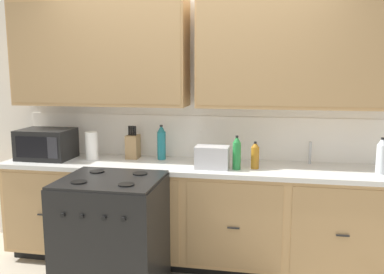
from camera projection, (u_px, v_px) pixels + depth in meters
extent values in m
cube|color=white|center=(196.00, 122.00, 3.83)|extent=(4.57, 0.05, 2.52)
cube|color=white|center=(195.00, 137.00, 3.82)|extent=(3.37, 0.01, 0.40)
cube|color=tan|center=(100.00, 54.00, 3.69)|extent=(1.63, 0.34, 0.95)
cube|color=#A58052|center=(91.00, 53.00, 3.52)|extent=(1.60, 0.01, 0.89)
cube|color=tan|center=(294.00, 52.00, 3.38)|extent=(1.63, 0.34, 0.95)
cube|color=#A58052|center=(295.00, 51.00, 3.21)|extent=(1.60, 0.01, 0.89)
cube|color=black|center=(190.00, 256.00, 3.73)|extent=(3.30, 0.48, 0.10)
cube|color=tan|center=(190.00, 211.00, 3.63)|extent=(3.37, 0.60, 0.79)
cube|color=#A88354|center=(43.00, 214.00, 3.57)|extent=(0.77, 0.01, 0.72)
cube|color=black|center=(43.00, 215.00, 3.55)|extent=(0.10, 0.01, 0.01)
cube|color=#A88354|center=(134.00, 220.00, 3.41)|extent=(0.77, 0.01, 0.72)
cube|color=black|center=(134.00, 221.00, 3.40)|extent=(0.10, 0.01, 0.01)
cube|color=#A88354|center=(234.00, 227.00, 3.26)|extent=(0.77, 0.01, 0.72)
cube|color=black|center=(233.00, 228.00, 3.25)|extent=(0.10, 0.01, 0.01)
cube|color=#A88354|center=(342.00, 234.00, 3.11)|extent=(0.77, 0.01, 0.72)
cube|color=black|center=(343.00, 236.00, 3.10)|extent=(0.10, 0.01, 0.01)
cube|color=silver|center=(190.00, 166.00, 3.57)|extent=(3.40, 0.63, 0.04)
cube|color=#A8AAAF|center=(312.00, 170.00, 3.41)|extent=(0.56, 0.38, 0.02)
cube|color=black|center=(113.00, 238.00, 3.12)|extent=(0.76, 0.66, 0.92)
cube|color=black|center=(111.00, 179.00, 3.04)|extent=(0.74, 0.65, 0.02)
cylinder|color=black|center=(79.00, 182.00, 2.92)|extent=(0.12, 0.12, 0.01)
cylinder|color=black|center=(126.00, 185.00, 2.85)|extent=(0.12, 0.12, 0.01)
cylinder|color=black|center=(97.00, 172.00, 3.23)|extent=(0.12, 0.12, 0.01)
cylinder|color=black|center=(140.00, 174.00, 3.16)|extent=(0.12, 0.12, 0.01)
cylinder|color=black|center=(63.00, 215.00, 2.78)|extent=(0.03, 0.02, 0.03)
cylinder|color=black|center=(81.00, 217.00, 2.75)|extent=(0.03, 0.02, 0.03)
cylinder|color=black|center=(104.00, 218.00, 2.72)|extent=(0.03, 0.02, 0.03)
cylinder|color=black|center=(123.00, 220.00, 2.70)|extent=(0.03, 0.02, 0.03)
cube|color=black|center=(47.00, 144.00, 3.78)|extent=(0.48, 0.36, 0.28)
cube|color=black|center=(32.00, 147.00, 3.61)|extent=(0.31, 0.01, 0.19)
cube|color=#28282D|center=(52.00, 148.00, 3.57)|extent=(0.10, 0.01, 0.19)
cube|color=#B7B7BC|center=(212.00, 157.00, 3.40)|extent=(0.28, 0.18, 0.19)
cube|color=black|center=(206.00, 146.00, 3.40)|extent=(0.02, 0.13, 0.01)
cube|color=black|center=(218.00, 147.00, 3.38)|extent=(0.02, 0.13, 0.01)
cube|color=#9C794E|center=(133.00, 147.00, 3.80)|extent=(0.11, 0.14, 0.22)
cylinder|color=black|center=(129.00, 131.00, 3.77)|extent=(0.02, 0.02, 0.09)
cylinder|color=black|center=(131.00, 131.00, 3.77)|extent=(0.02, 0.02, 0.09)
cylinder|color=black|center=(133.00, 131.00, 3.77)|extent=(0.02, 0.02, 0.09)
cylinder|color=black|center=(135.00, 131.00, 3.76)|extent=(0.02, 0.02, 0.09)
cylinder|color=#B2B5BA|center=(310.00, 153.00, 3.56)|extent=(0.02, 0.02, 0.20)
cylinder|color=white|center=(92.00, 146.00, 3.74)|extent=(0.12, 0.12, 0.26)
cylinder|color=#1E707A|center=(161.00, 146.00, 3.75)|extent=(0.08, 0.08, 0.26)
cone|color=#1E707A|center=(161.00, 128.00, 3.72)|extent=(0.07, 0.07, 0.06)
cylinder|color=black|center=(161.00, 126.00, 3.72)|extent=(0.03, 0.03, 0.02)
cylinder|color=#9E6619|center=(255.00, 158.00, 3.39)|extent=(0.07, 0.07, 0.19)
cone|color=#9E6619|center=(255.00, 144.00, 3.37)|extent=(0.06, 0.06, 0.05)
cylinder|color=black|center=(255.00, 143.00, 3.37)|extent=(0.02, 0.02, 0.02)
cylinder|color=#237A38|center=(237.00, 156.00, 3.36)|extent=(0.07, 0.07, 0.23)
cone|color=#237A38|center=(237.00, 139.00, 3.34)|extent=(0.06, 0.06, 0.06)
cylinder|color=black|center=(237.00, 137.00, 3.33)|extent=(0.02, 0.02, 0.02)
cylinder|color=silver|center=(381.00, 159.00, 3.22)|extent=(0.08, 0.08, 0.24)
cone|color=silver|center=(383.00, 141.00, 3.19)|extent=(0.07, 0.07, 0.06)
cylinder|color=black|center=(383.00, 138.00, 3.19)|extent=(0.03, 0.03, 0.02)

